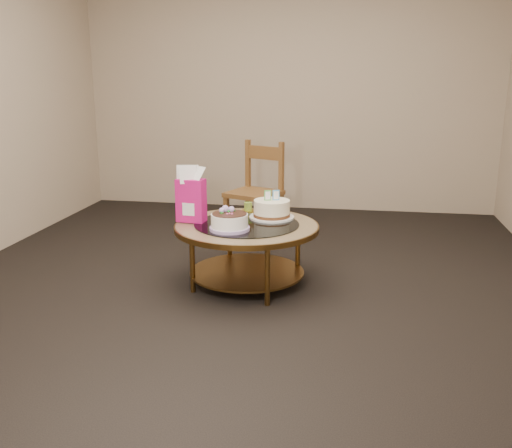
% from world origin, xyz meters
% --- Properties ---
extents(ground, '(5.00, 5.00, 0.00)m').
position_xyz_m(ground, '(0.00, 0.00, 0.00)').
color(ground, black).
rests_on(ground, ground).
extents(room_walls, '(4.52, 5.02, 2.61)m').
position_xyz_m(room_walls, '(0.00, 0.00, 1.54)').
color(room_walls, tan).
rests_on(room_walls, ground).
extents(coffee_table, '(1.02, 1.02, 0.46)m').
position_xyz_m(coffee_table, '(0.00, -0.00, 0.38)').
color(coffee_table, brown).
rests_on(coffee_table, ground).
extents(decorated_cake, '(0.27, 0.27, 0.16)m').
position_xyz_m(decorated_cake, '(-0.08, -0.18, 0.51)').
color(decorated_cake, '#AD8FCA').
rests_on(decorated_cake, coffee_table).
extents(cream_cake, '(0.33, 0.33, 0.21)m').
position_xyz_m(cream_cake, '(0.15, 0.19, 0.52)').
color(cream_cake, white).
rests_on(cream_cake, coffee_table).
extents(gift_bag, '(0.21, 0.16, 0.40)m').
position_xyz_m(gift_bag, '(-0.40, 0.00, 0.65)').
color(gift_bag, '#D71474').
rests_on(gift_bag, coffee_table).
extents(pillar_candle, '(0.12, 0.12, 0.09)m').
position_xyz_m(pillar_candle, '(-0.05, 0.32, 0.49)').
color(pillar_candle, '#DACB59').
rests_on(pillar_candle, coffee_table).
extents(dining_chair, '(0.54, 0.54, 0.90)m').
position_xyz_m(dining_chair, '(-0.12, 1.12, 0.45)').
color(dining_chair, brown).
rests_on(dining_chair, ground).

